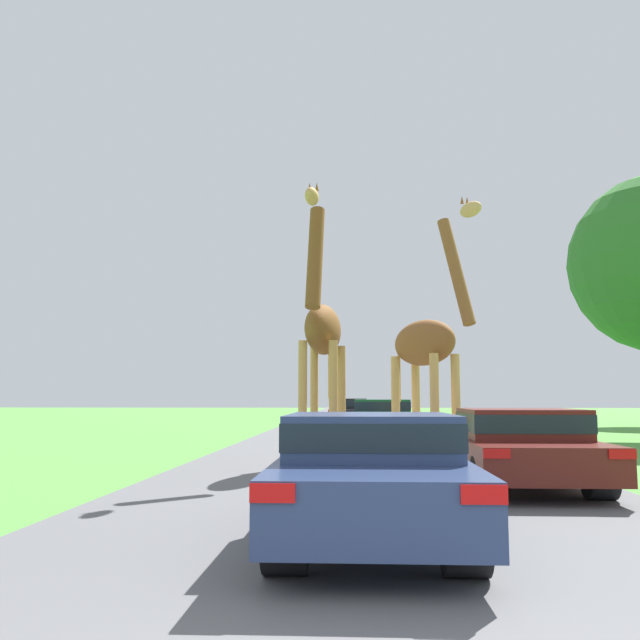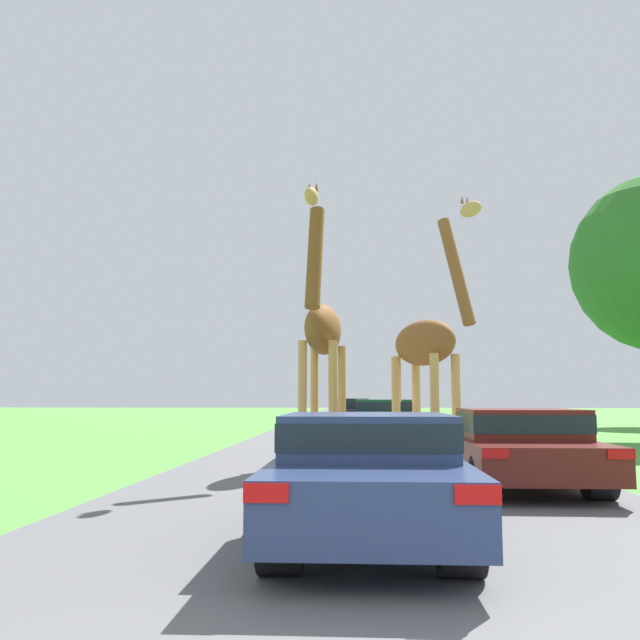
{
  "view_description": "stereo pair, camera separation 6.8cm",
  "coord_description": "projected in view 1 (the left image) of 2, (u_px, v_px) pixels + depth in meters",
  "views": [
    {
      "loc": [
        -0.23,
        -1.91,
        1.41
      ],
      "look_at": [
        -0.93,
        11.36,
        2.9
      ],
      "focal_mm": 38.0,
      "sensor_mm": 36.0,
      "label": 1
    },
    {
      "loc": [
        -0.16,
        -1.9,
        1.41
      ],
      "look_at": [
        -0.93,
        11.36,
        2.9
      ],
      "focal_mm": 38.0,
      "sensor_mm": 36.0,
      "label": 2
    }
  ],
  "objects": [
    {
      "name": "giraffe_near_road",
      "position": [
        322.0,
        334.0,
        13.21
      ],
      "size": [
        0.91,
        2.91,
        5.26
      ],
      "rotation": [
        0.0,
        0.0,
        3.06
      ],
      "color": "tan",
      "rests_on": "ground"
    },
    {
      "name": "giraffe_companion",
      "position": [
        428.0,
        348.0,
        14.13
      ],
      "size": [
        1.85,
        2.55,
        5.35
      ],
      "rotation": [
        0.0,
        0.0,
        -2.57
      ],
      "color": "tan",
      "rests_on": "ground"
    },
    {
      "name": "car_far_ahead",
      "position": [
        521.0,
        445.0,
        10.5
      ],
      "size": [
        1.91,
        3.97,
        1.21
      ],
      "color": "#561914",
      "rests_on": "ground"
    },
    {
      "name": "car_queue_right",
      "position": [
        349.0,
        412.0,
        30.77
      ],
      "size": [
        1.74,
        4.31,
        1.29
      ],
      "color": "black",
      "rests_on": "ground"
    },
    {
      "name": "car_queue_left",
      "position": [
        382.0,
        417.0,
        22.27
      ],
      "size": [
        1.96,
        4.2,
        1.3
      ],
      "color": "#144C28",
      "rests_on": "ground"
    },
    {
      "name": "car_lead_maroon",
      "position": [
        371.0,
        472.0,
        6.57
      ],
      "size": [
        1.76,
        3.95,
        1.24
      ],
      "color": "navy",
      "rests_on": "ground"
    },
    {
      "name": "road",
      "position": [
        361.0,
        426.0,
        31.49
      ],
      "size": [
        7.62,
        120.0,
        0.0
      ],
      "color": "#5B5B5E",
      "rests_on": "ground"
    }
  ]
}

